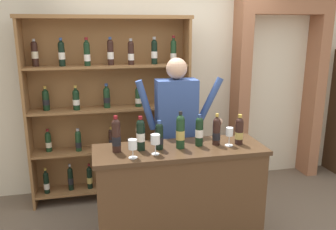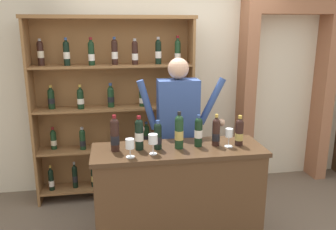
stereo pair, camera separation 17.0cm
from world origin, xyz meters
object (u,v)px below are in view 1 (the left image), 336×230
at_px(tasting_counter, 179,197).
at_px(tasting_bottle_brunello, 141,134).
at_px(wine_shelf, 110,105).
at_px(shopkeeper, 176,121).
at_px(wine_glass_right, 133,146).
at_px(wine_glass_left, 229,133).
at_px(tasting_bottle_super_tuscan, 180,131).
at_px(tasting_bottle_rosso, 239,131).
at_px(tasting_bottle_prosecco, 199,131).
at_px(tasting_bottle_vin_santo, 217,131).
at_px(wine_glass_center, 155,140).
at_px(tasting_bottle_riserva, 116,135).
at_px(tasting_bottle_grappa, 159,136).

relative_size(tasting_counter, tasting_bottle_brunello, 5.03).
height_order(wine_shelf, shopkeeper, wine_shelf).
bearing_deg(wine_glass_right, wine_glass_left, 7.29).
distance_m(tasting_bottle_super_tuscan, wine_glass_left, 0.46).
bearing_deg(tasting_bottle_brunello, tasting_bottle_rosso, -2.25).
height_order(tasting_bottle_prosecco, tasting_bottle_vin_santo, tasting_bottle_vin_santo).
height_order(tasting_bottle_super_tuscan, wine_glass_left, tasting_bottle_super_tuscan).
xyz_separation_m(tasting_bottle_prosecco, wine_glass_right, (-0.63, -0.18, -0.03)).
xyz_separation_m(tasting_counter, wine_glass_center, (-0.24, -0.11, 0.62)).
distance_m(tasting_bottle_vin_santo, wine_glass_left, 0.12).
relative_size(tasting_counter, wine_glass_left, 9.05).
relative_size(tasting_bottle_riserva, wine_glass_right, 2.02).
relative_size(tasting_counter, tasting_bottle_super_tuscan, 4.58).
bearing_deg(wine_glass_right, tasting_bottle_riserva, 124.49).
xyz_separation_m(wine_shelf, tasting_bottle_rosso, (1.12, -1.16, -0.03)).
bearing_deg(wine_glass_left, shopkeeper, 122.77).
height_order(tasting_bottle_prosecco, wine_glass_right, tasting_bottle_prosecco).
xyz_separation_m(tasting_bottle_prosecco, wine_glass_center, (-0.43, -0.13, -0.02)).
xyz_separation_m(shopkeeper, tasting_bottle_vin_santo, (0.25, -0.51, 0.03)).
height_order(tasting_bottle_prosecco, wine_glass_left, tasting_bottle_prosecco).
distance_m(tasting_bottle_super_tuscan, tasting_bottle_vin_santo, 0.35).
bearing_deg(tasting_bottle_rosso, shopkeeper, 131.12).
height_order(tasting_bottle_riserva, wine_glass_left, tasting_bottle_riserva).
bearing_deg(tasting_bottle_prosecco, wine_glass_right, -164.44).
distance_m(tasting_bottle_rosso, wine_glass_center, 0.81).
height_order(tasting_counter, shopkeeper, shopkeeper).
height_order(tasting_bottle_brunello, tasting_bottle_prosecco, tasting_bottle_brunello).
height_order(wine_shelf, wine_glass_right, wine_shelf).
bearing_deg(wine_glass_left, wine_glass_center, -174.12).
distance_m(tasting_bottle_prosecco, wine_glass_right, 0.65).
bearing_deg(wine_glass_center, tasting_bottle_riserva, 157.41).
bearing_deg(tasting_bottle_brunello, tasting_counter, -3.56).
xyz_separation_m(tasting_bottle_vin_santo, wine_glass_center, (-0.59, -0.12, -0.00)).
bearing_deg(tasting_bottle_riserva, wine_glass_right, -55.51).
relative_size(tasting_bottle_riserva, tasting_bottle_brunello, 1.05).
bearing_deg(tasting_counter, tasting_bottle_prosecco, 6.32).
distance_m(wine_glass_left, wine_glass_center, 0.70).
height_order(tasting_bottle_grappa, wine_glass_left, tasting_bottle_grappa).
height_order(tasting_bottle_riserva, tasting_bottle_prosecco, tasting_bottle_riserva).
xyz_separation_m(tasting_bottle_riserva, tasting_bottle_prosecco, (0.75, -0.00, -0.01)).
height_order(tasting_bottle_prosecco, tasting_bottle_rosso, tasting_bottle_prosecco).
height_order(tasting_bottle_brunello, tasting_bottle_grappa, tasting_bottle_brunello).
distance_m(tasting_bottle_super_tuscan, wine_glass_right, 0.47).
bearing_deg(tasting_bottle_grappa, tasting_bottle_vin_santo, 0.48).
bearing_deg(tasting_bottle_riserva, wine_glass_left, -3.40).
bearing_deg(tasting_bottle_super_tuscan, tasting_bottle_grappa, 175.96).
bearing_deg(wine_glass_right, tasting_bottle_grappa, 32.51).
relative_size(tasting_bottle_riserva, tasting_bottle_grappa, 1.23).
distance_m(tasting_bottle_brunello, tasting_bottle_super_tuscan, 0.35).
bearing_deg(wine_glass_left, tasting_bottle_riserva, 176.60).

